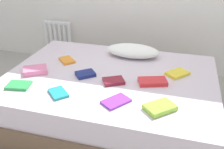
{
  "coord_description": "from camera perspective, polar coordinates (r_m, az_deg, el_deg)",
  "views": [
    {
      "loc": [
        0.61,
        -2.08,
        1.62
      ],
      "look_at": [
        0.0,
        0.05,
        0.48
      ],
      "focal_mm": 41.17,
      "sensor_mm": 36.0,
      "label": 1
    }
  ],
  "objects": [
    {
      "name": "textbook_navy",
      "position": [
        2.43,
        -5.93,
        0.11
      ],
      "size": [
        0.22,
        0.21,
        0.03
      ],
      "primitive_type": "cube",
      "rotation": [
        0.0,
        0.0,
        0.71
      ],
      "color": "navy",
      "rests_on": "bed"
    },
    {
      "name": "textbook_pink",
      "position": [
        2.58,
        -16.68,
        0.92
      ],
      "size": [
        0.27,
        0.25,
        0.05
      ],
      "primitive_type": "cube",
      "rotation": [
        0.0,
        0.0,
        0.55
      ],
      "color": "pink",
      "rests_on": "bed"
    },
    {
      "name": "bed",
      "position": [
        2.57,
        -0.31,
        -5.12
      ],
      "size": [
        2.0,
        1.5,
        0.5
      ],
      "color": "brown",
      "rests_on": "ground"
    },
    {
      "name": "ground_plane",
      "position": [
        2.71,
        -0.29,
        -9.54
      ],
      "size": [
        8.0,
        8.0,
        0.0
      ],
      "primitive_type": "plane",
      "color": "#9E998E"
    },
    {
      "name": "textbook_lime",
      "position": [
        1.97,
        10.59,
        -7.2
      ],
      "size": [
        0.27,
        0.26,
        0.04
      ],
      "primitive_type": "cube",
      "rotation": [
        0.0,
        0.0,
        0.77
      ],
      "color": "#8CC638",
      "rests_on": "bed"
    },
    {
      "name": "pillow",
      "position": [
        2.84,
        4.65,
        5.27
      ],
      "size": [
        0.57,
        0.31,
        0.13
      ],
      "primitive_type": "ellipsoid",
      "color": "white",
      "rests_on": "bed"
    },
    {
      "name": "textbook_yellow",
      "position": [
        2.51,
        14.3,
        0.22
      ],
      "size": [
        0.24,
        0.25,
        0.03
      ],
      "primitive_type": "cube",
      "rotation": [
        0.0,
        0.0,
        0.86
      ],
      "color": "yellow",
      "rests_on": "bed"
    },
    {
      "name": "textbook_red",
      "position": [
        2.31,
        9.0,
        -1.56
      ],
      "size": [
        0.28,
        0.21,
        0.04
      ],
      "primitive_type": "cube",
      "rotation": [
        0.0,
        0.0,
        0.34
      ],
      "color": "red",
      "rests_on": "bed"
    },
    {
      "name": "textbook_maroon",
      "position": [
        2.3,
        0.33,
        -1.45
      ],
      "size": [
        0.23,
        0.21,
        0.03
      ],
      "primitive_type": "cube",
      "rotation": [
        0.0,
        0.0,
        0.51
      ],
      "color": "maroon",
      "rests_on": "bed"
    },
    {
      "name": "textbook_teal",
      "position": [
        2.18,
        -11.86,
        -4.03
      ],
      "size": [
        0.22,
        0.22,
        0.02
      ],
      "primitive_type": "cube",
      "rotation": [
        0.0,
        0.0,
        -0.77
      ],
      "color": "teal",
      "rests_on": "bed"
    },
    {
      "name": "textbook_purple",
      "position": [
        2.03,
        0.9,
        -5.98
      ],
      "size": [
        0.24,
        0.26,
        0.02
      ],
      "primitive_type": "cube",
      "rotation": [
        0.0,
        0.0,
        0.94
      ],
      "color": "purple",
      "rests_on": "bed"
    },
    {
      "name": "textbook_orange",
      "position": [
        2.76,
        -9.99,
        3.15
      ],
      "size": [
        0.22,
        0.22,
        0.02
      ],
      "primitive_type": "cube",
      "rotation": [
        0.0,
        0.0,
        -0.76
      ],
      "color": "orange",
      "rests_on": "bed"
    },
    {
      "name": "radiator",
      "position": [
        3.94,
        -11.9,
        7.99
      ],
      "size": [
        0.42,
        0.04,
        0.49
      ],
      "color": "white",
      "rests_on": "ground"
    },
    {
      "name": "textbook_green",
      "position": [
        2.38,
        -20.01,
        -2.26
      ],
      "size": [
        0.22,
        0.18,
        0.02
      ],
      "primitive_type": "cube",
      "rotation": [
        0.0,
        0.0,
        0.18
      ],
      "color": "green",
      "rests_on": "bed"
    }
  ]
}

